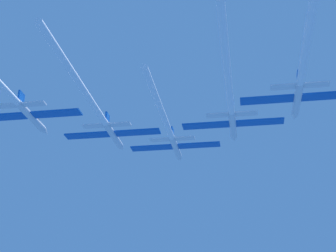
{
  "coord_description": "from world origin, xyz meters",
  "views": [
    {
      "loc": [
        14.72,
        -111.55,
        -42.43
      ],
      "look_at": [
        -0.24,
        -15.34,
        0.06
      ],
      "focal_mm": 55.21,
      "sensor_mm": 36.0,
      "label": 1
    }
  ],
  "objects_px": {
    "jet_lead": "(169,130)",
    "jet_right_wing": "(230,99)",
    "jet_left_wing": "(97,110)",
    "jet_right_outer": "(302,70)"
  },
  "relations": [
    {
      "from": "jet_lead",
      "to": "jet_right_outer",
      "type": "height_order",
      "value": "jet_lead"
    },
    {
      "from": "jet_lead",
      "to": "jet_right_wing",
      "type": "height_order",
      "value": "jet_lead"
    },
    {
      "from": "jet_left_wing",
      "to": "jet_right_wing",
      "type": "distance_m",
      "value": 25.59
    },
    {
      "from": "jet_left_wing",
      "to": "jet_right_outer",
      "type": "xyz_separation_m",
      "value": [
        37.69,
        -10.8,
        -0.51
      ]
    },
    {
      "from": "jet_right_wing",
      "to": "jet_right_outer",
      "type": "distance_m",
      "value": 15.83
    },
    {
      "from": "jet_lead",
      "to": "jet_left_wing",
      "type": "height_order",
      "value": "jet_lead"
    },
    {
      "from": "jet_left_wing",
      "to": "jet_lead",
      "type": "bearing_deg",
      "value": 48.49
    },
    {
      "from": "jet_left_wing",
      "to": "jet_right_outer",
      "type": "bearing_deg",
      "value": -15.99
    },
    {
      "from": "jet_left_wing",
      "to": "jet_right_outer",
      "type": "distance_m",
      "value": 39.21
    },
    {
      "from": "jet_lead",
      "to": "jet_left_wing",
      "type": "relative_size",
      "value": 0.91
    }
  ]
}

